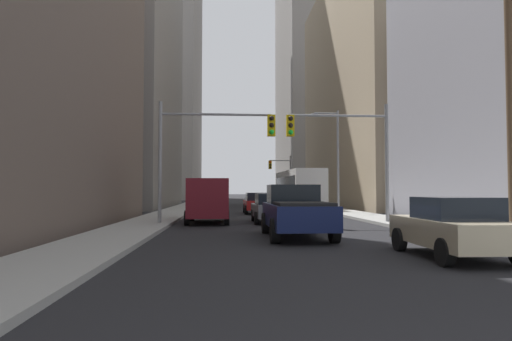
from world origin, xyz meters
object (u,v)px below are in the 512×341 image
(cargo_van_maroon, at_px, (208,198))
(sedan_beige, at_px, (453,227))
(traffic_signal_near_right, at_px, (343,142))
(traffic_signal_far_right, at_px, (281,172))
(pickup_truck_navy, at_px, (296,211))
(sedan_grey, at_px, (272,208))
(traffic_signal_near_left, at_px, (212,140))
(city_bus, at_px, (299,188))
(sedan_red, at_px, (257,203))

(cargo_van_maroon, distance_m, sedan_beige, 14.43)
(traffic_signal_near_right, xyz_separation_m, traffic_signal_far_right, (1.08, 34.52, -0.11))
(cargo_van_maroon, bearing_deg, pickup_truck_navy, -65.58)
(pickup_truck_navy, bearing_deg, sedan_grey, 91.13)
(sedan_beige, distance_m, traffic_signal_near_left, 13.29)
(city_bus, height_order, sedan_beige, city_bus)
(cargo_van_maroon, xyz_separation_m, sedan_grey, (3.29, -0.15, -0.52))
(pickup_truck_navy, distance_m, sedan_grey, 7.41)
(sedan_beige, xyz_separation_m, sedan_red, (-3.44, 22.12, 0.00))
(pickup_truck_navy, bearing_deg, traffic_signal_near_right, 61.15)
(city_bus, distance_m, traffic_signal_near_left, 19.51)
(traffic_signal_near_right, bearing_deg, sedan_beige, -90.36)
(pickup_truck_navy, bearing_deg, traffic_signal_far_right, 83.89)
(sedan_beige, height_order, sedan_red, same)
(city_bus, height_order, traffic_signal_near_left, traffic_signal_near_left)
(sedan_beige, xyz_separation_m, traffic_signal_far_right, (1.15, 45.68, 3.22))
(city_bus, relative_size, pickup_truck_navy, 2.14)
(sedan_red, xyz_separation_m, traffic_signal_far_right, (4.58, 23.56, 3.22))
(cargo_van_maroon, bearing_deg, sedan_red, 71.14)
(pickup_truck_navy, height_order, sedan_grey, pickup_truck_navy)
(sedan_red, distance_m, traffic_signal_far_right, 24.22)
(traffic_signal_far_right, bearing_deg, sedan_grey, -97.72)
(pickup_truck_navy, distance_m, cargo_van_maroon, 8.31)
(sedan_grey, distance_m, traffic_signal_near_right, 4.99)
(cargo_van_maroon, height_order, traffic_signal_near_right, traffic_signal_near_right)
(sedan_grey, relative_size, traffic_signal_near_left, 0.71)
(sedan_red, bearing_deg, city_bus, 59.58)
(pickup_truck_navy, relative_size, traffic_signal_near_right, 0.90)
(cargo_van_maroon, xyz_separation_m, traffic_signal_near_left, (0.22, -1.65, 2.84))
(sedan_red, height_order, traffic_signal_far_right, traffic_signal_far_right)
(cargo_van_maroon, height_order, sedan_beige, cargo_van_maroon)
(traffic_signal_far_right, bearing_deg, traffic_signal_near_left, -102.32)
(traffic_signal_near_left, distance_m, traffic_signal_near_right, 6.46)
(cargo_van_maroon, bearing_deg, sedan_grey, -2.58)
(sedan_beige, distance_m, sedan_red, 22.38)
(traffic_signal_near_right, bearing_deg, cargo_van_maroon, 166.12)
(city_bus, bearing_deg, sedan_beige, -91.40)
(sedan_red, distance_m, traffic_signal_near_right, 11.98)
(traffic_signal_near_left, bearing_deg, traffic_signal_near_right, -0.00)
(sedan_red, height_order, traffic_signal_near_left, traffic_signal_near_left)
(pickup_truck_navy, xyz_separation_m, cargo_van_maroon, (-3.43, 7.56, 0.35))
(sedan_red, bearing_deg, traffic_signal_far_right, 78.99)
(sedan_beige, height_order, traffic_signal_near_left, traffic_signal_near_left)
(pickup_truck_navy, xyz_separation_m, sedan_beige, (3.18, -5.25, -0.16))
(cargo_van_maroon, relative_size, sedan_grey, 1.23)
(city_bus, height_order, sedan_red, city_bus)
(cargo_van_maroon, bearing_deg, traffic_signal_near_right, -13.88)
(traffic_signal_near_left, bearing_deg, sedan_beige, -60.19)
(city_bus, xyz_separation_m, sedan_red, (-4.15, -7.07, -1.16))
(traffic_signal_near_right, bearing_deg, pickup_truck_navy, -118.85)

